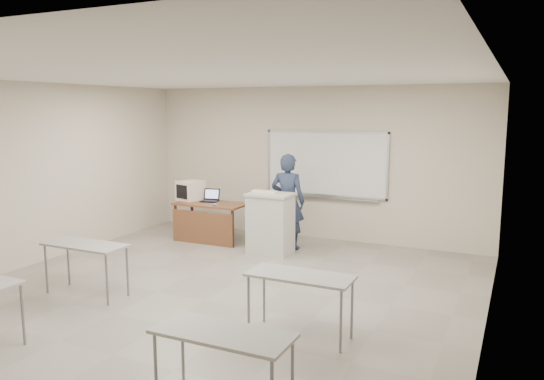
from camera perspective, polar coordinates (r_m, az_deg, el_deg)
The scene contains 10 objects.
floor at distance 7.38m, azimuth -7.29°, elevation -11.73°, with size 7.00×8.00×0.01m, color gray.
whiteboard at distance 10.43m, azimuth 5.80°, elevation 2.71°, with size 2.48×0.10×1.31m.
student_desks at distance 6.14m, azimuth -14.31°, elevation -9.57°, with size 4.40×2.20×0.73m.
instructor_desk at distance 10.34m, azimuth -6.89°, elevation -2.64°, with size 1.40×0.70×0.75m.
podium at distance 9.42m, azimuth -0.17°, elevation -3.63°, with size 0.78×0.57×1.09m.
crt_monitor at distance 10.77m, azimuth -8.73°, elevation -0.05°, with size 0.42×0.47×0.40m.
laptop at distance 10.57m, azimuth -6.60°, elevation -0.91°, with size 0.32×0.30×0.24m.
mouse at distance 10.12m, azimuth -6.22°, elevation -1.55°, with size 0.10×0.06×0.04m, color gray.
keyboard at distance 9.46m, azimuth -0.78°, elevation -0.15°, with size 0.47×0.16×0.03m, color silver.
presenter at distance 9.73m, azimuth 1.71°, elevation -1.24°, with size 0.64×0.42×1.76m, color black.
Camera 1 is at (3.76, -5.81, 2.57)m, focal length 35.00 mm.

